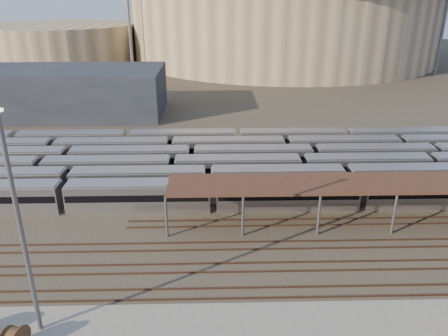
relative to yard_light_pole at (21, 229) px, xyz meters
name	(u,v)px	position (x,y,z in m)	size (l,w,h in m)	color
ground	(238,241)	(17.04, 13.24, -9.56)	(420.00, 420.00, 0.00)	#383026
subway_trains	(220,165)	(15.37, 31.74, -7.76)	(129.76, 23.90, 3.60)	#B3B3B8
inspection_shed	(425,184)	(39.04, 17.24, -4.57)	(60.30, 6.00, 5.30)	slate
empty_tracks	(241,267)	(17.04, 8.24, -9.47)	(170.00, 9.62, 0.18)	#4C3323
stadium	(282,15)	(42.04, 153.24, 6.91)	(124.00, 124.00, 32.50)	tan
secondary_arena	(61,44)	(-42.96, 143.24, -2.56)	(56.00, 56.00, 14.00)	tan
service_building	(67,92)	(-17.96, 68.24, -4.56)	(42.00, 20.00, 10.00)	#1E232D
floodlight_0	(128,7)	(-12.96, 123.24, 11.09)	(4.00, 1.00, 38.40)	slate
floodlight_2	(447,8)	(87.04, 113.24, 11.09)	(4.00, 1.00, 38.40)	slate
floodlight_3	(195,3)	(7.04, 173.24, 11.09)	(4.00, 1.00, 38.40)	slate
yard_light_pole	(21,229)	(0.00, 0.00, 0.00)	(0.80, 0.36, 18.55)	slate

